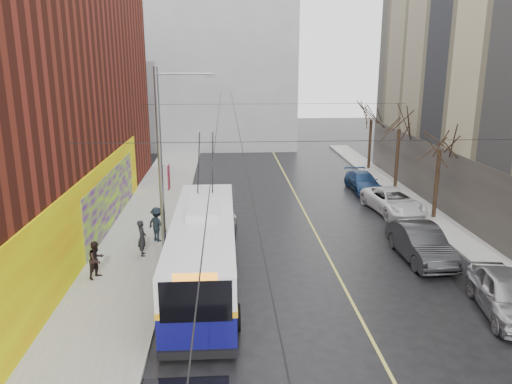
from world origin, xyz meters
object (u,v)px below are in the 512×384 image
Objects in this scene: tree_near at (441,137)px; tree_mid at (400,118)px; pedestrian_a at (142,238)px; pedestrian_b at (96,260)px; parked_car_b at (421,243)px; streetlight_pole at (164,163)px; pedestrian_c at (157,224)px; tree_far at (372,110)px; following_car at (217,207)px; parked_car_c at (393,201)px; parked_car_a at (507,294)px; trolleybus at (204,249)px; parked_car_d at (363,182)px.

tree_mid is at bearing 90.00° from tree_near.
pedestrian_a is 2.89m from pedestrian_b.
parked_car_b is (-3.20, -13.05, -4.42)m from tree_mid.
tree_near is at bearing -90.00° from tree_mid.
pedestrian_c is (-0.85, 2.86, -3.79)m from streetlight_pole.
tree_far reaches higher than following_car.
parked_car_c is at bearing -123.99° from pedestrian_c.
parked_car_a is 12.96m from parked_car_c.
parked_car_a is at bearing -98.13° from parked_car_c.
tree_near is at bearing -7.60° from following_car.
tree_mid is 7.39m from parked_car_c.
streetlight_pole reaches higher than following_car.
pedestrian_a is (-1.32, 0.91, -3.82)m from streetlight_pole.
pedestrian_c is (-2.61, 4.97, -0.52)m from trolleybus.
streetlight_pole is at bearing -113.50° from following_car.
tree_mid is at bearing 74.79° from parked_car_b.
tree_mid reaches higher than trolleybus.
streetlight_pole reaches higher than parked_car_c.
parked_car_b is at bearing 111.99° from parked_car_a.
tree_far is 1.38× the size of parked_car_a.
parked_car_d is 21.27m from pedestrian_b.
parked_car_d is 2.62× the size of pedestrian_a.
parked_car_a is at bearing -94.49° from tree_far.
parked_car_c is at bearing 29.71° from streetlight_pole.
parked_car_b is 3.06× the size of pedestrian_b.
parked_car_c is at bearing -87.45° from parked_car_d.
tree_mid is 5.19m from parked_car_d.
parked_car_c is 3.22× the size of pedestrian_b.
tree_mid is at bearing -109.95° from pedestrian_c.
trolleybus is 4.33m from pedestrian_a.
parked_car_a is 15.80m from pedestrian_a.
parked_car_d is (-0.44, 5.46, -0.07)m from parked_car_c.
parked_car_c is 15.89m from pedestrian_a.
trolleybus reaches higher than pedestrian_c.
streetlight_pole is 5.46× the size of pedestrian_b.
parked_car_a is at bearing -96.18° from tree_mid.
parked_car_d is (10.94, 15.06, -0.91)m from trolleybus.
parked_car_b is 14.89m from pedestrian_b.
streetlight_pole is 1.95× the size of parked_car_d.
tree_near is 4.92m from parked_car_c.
tree_mid reaches higher than pedestrian_c.
parked_car_b reaches higher than parked_car_a.
parked_car_a is at bearing -52.77° from following_car.
parked_car_b is (-1.20, 5.40, 0.02)m from parked_car_a.
parked_car_b is at bearing -107.15° from parked_car_c.
pedestrian_c is (0.46, 1.96, 0.03)m from pedestrian_a.
pedestrian_c is at bearing -168.91° from tree_near.
parked_car_c is 2.93× the size of pedestrian_c.
parked_car_d is 16.90m from pedestrian_c.
tree_mid is 3.79× the size of pedestrian_a.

